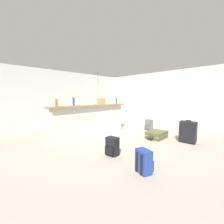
# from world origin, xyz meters

# --- Properties ---
(ground_plane) EXTENTS (13.00, 13.00, 0.05)m
(ground_plane) POSITION_xyz_m (0.00, 0.00, -0.03)
(ground_plane) COLOR #ADA393
(wall_back) EXTENTS (6.60, 0.10, 2.50)m
(wall_back) POSITION_xyz_m (0.00, 3.05, 1.25)
(wall_back) COLOR silver
(wall_back) RESTS_ON ground_plane
(wall_right) EXTENTS (0.10, 6.00, 2.50)m
(wall_right) POSITION_xyz_m (3.05, 0.30, 1.25)
(wall_right) COLOR silver
(wall_right) RESTS_ON ground_plane
(partition_half_wall) EXTENTS (2.80, 0.20, 1.01)m
(partition_half_wall) POSITION_xyz_m (-0.63, 0.53, 0.51)
(partition_half_wall) COLOR silver
(partition_half_wall) RESTS_ON ground_plane
(bar_countertop) EXTENTS (2.96, 0.40, 0.05)m
(bar_countertop) POSITION_xyz_m (-0.63, 0.53, 1.04)
(bar_countertop) COLOR #93704C
(bar_countertop) RESTS_ON partition_half_wall
(bottle_amber) EXTENTS (0.06, 0.06, 0.21)m
(bottle_amber) POSITION_xyz_m (-1.86, 0.50, 1.17)
(bottle_amber) COLOR #9E661E
(bottle_amber) RESTS_ON bar_countertop
(bottle_blue) EXTENTS (0.06, 0.06, 0.25)m
(bottle_blue) POSITION_xyz_m (-1.28, 0.60, 1.19)
(bottle_blue) COLOR #284C89
(bottle_blue) RESTS_ON bar_countertop
(bottle_clear) EXTENTS (0.06, 0.06, 0.28)m
(bottle_clear) POSITION_xyz_m (-0.68, 0.46, 1.20)
(bottle_clear) COLOR silver
(bottle_clear) RESTS_ON bar_countertop
(bottle_white) EXTENTS (0.07, 0.07, 0.27)m
(bottle_white) POSITION_xyz_m (0.03, 0.48, 1.19)
(bottle_white) COLOR silver
(bottle_white) RESTS_ON bar_countertop
(bottle_green) EXTENTS (0.07, 0.07, 0.23)m
(bottle_green) POSITION_xyz_m (0.57, 0.52, 1.17)
(bottle_green) COLOR #2D6B38
(bottle_green) RESTS_ON bar_countertop
(grocery_bag) EXTENTS (0.26, 0.18, 0.22)m
(grocery_bag) POSITION_xyz_m (-0.23, 0.52, 1.17)
(grocery_bag) COLOR tan
(grocery_bag) RESTS_ON bar_countertop
(dining_table) EXTENTS (1.10, 0.80, 0.74)m
(dining_table) POSITION_xyz_m (0.91, 1.95, 0.65)
(dining_table) COLOR brown
(dining_table) RESTS_ON ground_plane
(dining_chair_near_partition) EXTENTS (0.46, 0.46, 0.93)m
(dining_chair_near_partition) POSITION_xyz_m (0.89, 1.43, 0.52)
(dining_chair_near_partition) COLOR #4C331E
(dining_chair_near_partition) RESTS_ON ground_plane
(pendant_lamp) EXTENTS (0.34, 0.34, 0.80)m
(pendant_lamp) POSITION_xyz_m (0.86, 2.02, 1.82)
(pendant_lamp) COLOR black
(suitcase_flat_olive) EXTENTS (0.84, 0.51, 0.22)m
(suitcase_flat_olive) POSITION_xyz_m (0.68, -1.19, 0.11)
(suitcase_flat_olive) COLOR #51562D
(suitcase_flat_olive) RESTS_ON ground_plane
(backpack_blue) EXTENTS (0.30, 0.32, 0.42)m
(backpack_blue) POSITION_xyz_m (-1.47, -2.11, 0.20)
(backpack_blue) COLOR #233D93
(backpack_blue) RESTS_ON ground_plane
(suitcase_upright_black) EXTENTS (0.29, 0.46, 0.67)m
(suitcase_upright_black) POSITION_xyz_m (0.88, -2.06, 0.33)
(suitcase_upright_black) COLOR black
(suitcase_upright_black) RESTS_ON ground_plane
(backpack_black) EXTENTS (0.27, 0.30, 0.42)m
(backpack_black) POSITION_xyz_m (-1.33, -1.17, 0.20)
(backpack_black) COLOR black
(backpack_black) RESTS_ON ground_plane
(backpack_grey) EXTENTS (0.28, 0.31, 0.42)m
(backpack_grey) POSITION_xyz_m (1.51, -0.38, 0.20)
(backpack_grey) COLOR slate
(backpack_grey) RESTS_ON ground_plane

